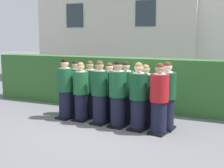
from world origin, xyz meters
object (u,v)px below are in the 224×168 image
student_rear_row_4 (145,97)px  student_rear_row_3 (126,94)px  student_front_row_1 (81,93)px  student_front_row_3 (118,96)px  student_rear_row_2 (110,93)px  student_front_row_2 (100,94)px  student_rear_row_1 (90,90)px  student_front_row_4 (138,98)px  student_rear_row_5 (167,97)px  student_in_red_blazer (159,100)px  student_front_row_0 (65,90)px  student_rear_row_0 (76,89)px

student_rear_row_4 → student_rear_row_3: bearing=172.6°
student_front_row_1 → student_front_row_3: bearing=-6.9°
student_front_row_3 → student_rear_row_2: 0.70m
student_front_row_2 → student_rear_row_2: size_ratio=1.05×
student_rear_row_1 → student_front_row_4: bearing=-20.6°
student_front_row_1 → student_rear_row_3: size_ratio=0.98×
student_front_row_3 → student_rear_row_3: bearing=84.9°
student_front_row_3 → student_rear_row_5: size_ratio=1.00×
student_in_red_blazer → student_rear_row_1: bearing=162.4°
student_front_row_2 → student_rear_row_1: student_front_row_2 is taller
student_front_row_0 → student_front_row_4: bearing=-4.8°
student_rear_row_1 → student_rear_row_5: size_ratio=0.95×
student_front_row_0 → student_rear_row_0: (0.05, 0.49, -0.04)m
student_front_row_0 → student_rear_row_4: (2.26, 0.22, -0.05)m
student_in_red_blazer → student_rear_row_5: same height
student_front_row_3 → student_rear_row_5: student_front_row_3 is taller
student_front_row_4 → student_rear_row_4: 0.41m
student_front_row_2 → student_front_row_4: bearing=-5.4°
student_in_red_blazer → student_front_row_3: bearing=173.6°
student_rear_row_3 → student_front_row_3: bearing=-95.1°
student_rear_row_0 → student_front_row_1: bearing=-47.5°
student_front_row_1 → student_front_row_2: student_front_row_2 is taller
student_rear_row_3 → student_rear_row_1: bearing=172.9°
student_front_row_1 → student_rear_row_2: bearing=29.0°
student_front_row_4 → student_rear_row_5: bearing=27.8°
student_front_row_4 → student_rear_row_5: size_ratio=0.99×
student_front_row_3 → student_front_row_2: bearing=174.0°
student_in_red_blazer → student_rear_row_4: student_in_red_blazer is taller
student_front_row_1 → student_rear_row_1: 0.44m
student_front_row_3 → student_front_row_4: 0.57m
student_rear_row_1 → student_rear_row_4: bearing=-7.2°
student_rear_row_2 → student_rear_row_4: student_rear_row_4 is taller
student_rear_row_1 → student_rear_row_3: bearing=-7.1°
student_front_row_3 → student_rear_row_1: size_ratio=1.05×
student_rear_row_2 → student_front_row_3: bearing=-47.9°
student_front_row_1 → student_front_row_3: 1.16m
student_rear_row_1 → student_rear_row_2: bearing=-5.6°
student_rear_row_3 → student_front_row_1: bearing=-165.9°
student_rear_row_5 → student_front_row_4: bearing=-152.2°
student_rear_row_0 → student_rear_row_5: student_rear_row_5 is taller
student_rear_row_0 → student_rear_row_3: student_rear_row_3 is taller
student_rear_row_0 → student_rear_row_4: size_ratio=1.01×
student_front_row_1 → student_rear_row_0: bearing=132.5°
student_rear_row_0 → student_front_row_2: bearing=-28.5°
student_front_row_0 → student_in_red_blazer: (2.76, -0.26, 0.00)m
student_rear_row_3 → student_rear_row_0: bearing=173.2°
student_front_row_0 → student_rear_row_3: student_front_row_0 is taller
student_front_row_2 → student_rear_row_4: 1.19m
student_front_row_4 → student_rear_row_3: 0.72m
student_rear_row_4 → student_rear_row_5: (0.58, -0.08, 0.05)m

